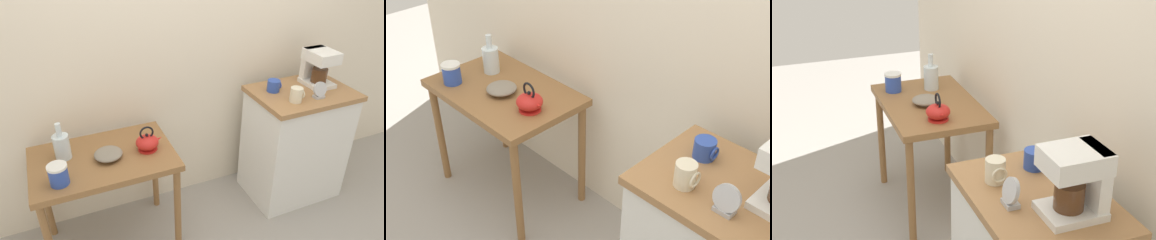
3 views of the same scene
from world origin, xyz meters
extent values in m
plane|color=gray|center=(0.00, 0.00, 0.00)|extent=(8.00, 8.00, 0.00)
cube|color=beige|center=(0.10, 0.42, 1.40)|extent=(4.40, 0.10, 2.80)
cube|color=olive|center=(-0.71, 0.03, 0.70)|extent=(0.84, 0.56, 0.04)
cylinder|color=olive|center=(-0.33, -0.20, 0.34)|extent=(0.04, 0.04, 0.68)
cylinder|color=olive|center=(-1.09, 0.27, 0.34)|extent=(0.04, 0.04, 0.68)
cylinder|color=olive|center=(-0.33, 0.27, 0.34)|extent=(0.04, 0.04, 0.68)
cube|color=white|center=(0.72, 0.03, 0.43)|extent=(0.68, 0.47, 0.85)
cube|color=#9E7044|center=(0.72, 0.03, 0.87)|extent=(0.71, 0.50, 0.04)
cylinder|color=gray|center=(-0.68, 0.00, 0.72)|extent=(0.07, 0.07, 0.01)
ellipsoid|color=gray|center=(-0.68, 0.00, 0.75)|extent=(0.17, 0.17, 0.05)
cylinder|color=red|center=(-0.44, 0.00, 0.73)|extent=(0.12, 0.12, 0.01)
ellipsoid|color=red|center=(-0.44, 0.00, 0.77)|extent=(0.14, 0.14, 0.08)
cone|color=red|center=(-0.37, 0.00, 0.78)|extent=(0.07, 0.03, 0.05)
sphere|color=black|center=(-0.44, 0.00, 0.82)|extent=(0.02, 0.02, 0.02)
torus|color=black|center=(-0.44, 0.00, 0.84)|extent=(0.09, 0.01, 0.09)
cylinder|color=silver|center=(-0.92, 0.11, 0.80)|extent=(0.09, 0.09, 0.15)
cylinder|color=silver|center=(-0.92, 0.11, 0.91)|extent=(0.03, 0.03, 0.08)
cylinder|color=#2D4CAD|center=(-0.97, -0.13, 0.77)|extent=(0.10, 0.10, 0.11)
cylinder|color=white|center=(-0.97, -0.13, 0.83)|extent=(0.11, 0.11, 0.01)
cube|color=white|center=(0.88, 0.07, 0.91)|extent=(0.18, 0.22, 0.03)
cube|color=white|center=(0.88, 0.16, 1.02)|extent=(0.16, 0.05, 0.26)
cube|color=white|center=(0.88, 0.07, 1.11)|extent=(0.18, 0.22, 0.08)
cylinder|color=#4C2D19|center=(0.88, 0.06, 0.97)|extent=(0.11, 0.11, 0.10)
cylinder|color=#2D4CAD|center=(0.52, 0.11, 0.93)|extent=(0.09, 0.09, 0.08)
torus|color=#2D4CAD|center=(0.57, 0.11, 0.93)|extent=(0.01, 0.06, 0.06)
cylinder|color=beige|center=(0.57, -0.09, 0.94)|extent=(0.08, 0.08, 0.10)
torus|color=beige|center=(0.61, -0.09, 0.94)|extent=(0.01, 0.07, 0.07)
cube|color=#B2B5BA|center=(0.75, -0.10, 0.90)|extent=(0.07, 0.05, 0.02)
cylinder|color=#B2B5BA|center=(0.75, -0.10, 0.95)|extent=(0.10, 0.05, 0.10)
cylinder|color=black|center=(0.75, -0.10, 0.95)|extent=(0.09, 0.03, 0.08)
camera|label=1|loc=(-0.92, -1.82, 2.00)|focal=34.27mm
camera|label=2|loc=(1.30, -1.34, 2.11)|focal=46.50mm
camera|label=3|loc=(2.34, -0.88, 2.03)|focal=52.69mm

